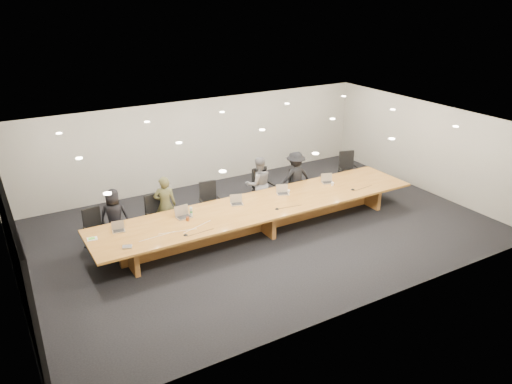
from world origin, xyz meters
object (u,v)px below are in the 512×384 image
(chair_left, at_px, (158,215))
(laptop_d, at_px, (283,190))
(mic_left, at_px, (186,235))
(laptop_c, at_px, (237,200))
(laptop_a, at_px, (118,227))
(water_bottle, at_px, (191,212))
(paper_cup_near, at_px, (289,191))
(av_box, at_px, (127,247))
(mic_center, at_px, (277,209))
(person_b, at_px, (165,205))
(person_a, at_px, (114,217))
(chair_far_left, at_px, (96,229))
(person_c, at_px, (259,184))
(paper_cup_far, at_px, (332,184))
(laptop_b, at_px, (184,212))
(chair_mid_right, at_px, (264,188))
(chair_right, at_px, (299,185))
(person_d, at_px, (295,177))
(conference_table, at_px, (262,212))
(mic_right, at_px, (353,189))
(chair_far_right, at_px, (349,170))
(amber_mug, at_px, (188,219))
(chair_mid_left, at_px, (211,202))

(chair_left, relative_size, laptop_d, 3.39)
(mic_left, bearing_deg, laptop_c, 27.28)
(laptop_a, relative_size, laptop_d, 0.89)
(water_bottle, bearing_deg, paper_cup_near, 0.79)
(av_box, relative_size, mic_center, 1.77)
(person_b, xyz_separation_m, mic_center, (2.42, -1.62, -0.02))
(person_a, xyz_separation_m, person_b, (1.31, -0.10, 0.07))
(chair_far_left, distance_m, laptop_d, 4.99)
(person_c, bearing_deg, person_a, 8.58)
(mic_left, bearing_deg, av_box, 175.38)
(laptop_d, distance_m, paper_cup_far, 1.61)
(chair_far_left, relative_size, person_b, 0.67)
(laptop_b, relative_size, water_bottle, 1.66)
(chair_mid_right, height_order, chair_right, chair_mid_right)
(chair_far_left, distance_m, laptop_b, 2.20)
(person_a, distance_m, laptop_d, 4.51)
(laptop_b, height_order, mic_center, laptop_b)
(laptop_d, xyz_separation_m, paper_cup_near, (0.21, 0.02, -0.09))
(mic_center, bearing_deg, person_c, 75.80)
(person_b, height_order, laptop_b, person_b)
(chair_far_left, height_order, person_b, person_b)
(laptop_d, height_order, paper_cup_near, laptop_d)
(person_d, relative_size, laptop_a, 5.39)
(person_d, bearing_deg, laptop_a, 14.89)
(person_d, xyz_separation_m, water_bottle, (-3.75, -0.88, 0.08))
(paper_cup_far, height_order, mic_left, paper_cup_far)
(conference_table, height_order, water_bottle, water_bottle)
(paper_cup_near, xyz_separation_m, av_box, (-4.82, -0.85, -0.02))
(laptop_c, bearing_deg, person_b, 171.17)
(mic_right, bearing_deg, mic_center, -179.10)
(laptop_b, bearing_deg, chair_far_right, 4.15)
(amber_mug, bearing_deg, laptop_d, 4.82)
(laptop_d, relative_size, paper_cup_near, 4.14)
(chair_mid_left, relative_size, mic_left, 10.24)
(chair_left, relative_size, person_b, 0.70)
(laptop_b, bearing_deg, av_box, -159.75)
(chair_far_left, bearing_deg, chair_mid_right, -5.95)
(mic_left, distance_m, mic_center, 2.61)
(chair_right, height_order, chair_far_right, chair_far_right)
(person_b, relative_size, mic_center, 13.52)
(chair_far_left, bearing_deg, laptop_c, -21.55)
(chair_far_left, relative_size, paper_cup_far, 11.38)
(person_a, bearing_deg, chair_far_left, 28.01)
(laptop_a, bearing_deg, person_d, 18.47)
(laptop_c, distance_m, paper_cup_far, 3.03)
(chair_far_left, relative_size, laptop_a, 3.61)
(laptop_c, relative_size, mic_right, 2.56)
(amber_mug, bearing_deg, chair_mid_right, 23.36)
(chair_left, height_order, chair_far_right, chair_far_right)
(paper_cup_far, bearing_deg, laptop_a, 178.08)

